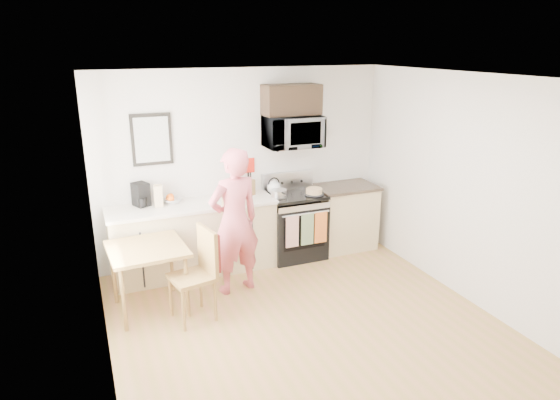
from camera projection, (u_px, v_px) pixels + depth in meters
name	position (u px, v px, depth m)	size (l,w,h in m)	color
floor	(316.00, 336.00, 5.16)	(4.60, 4.60, 0.00)	olive
back_wall	(244.00, 166.00, 6.79)	(4.00, 0.04, 2.60)	white
front_wall	(508.00, 348.00, 2.74)	(4.00, 0.04, 2.60)	white
left_wall	(99.00, 249.00, 4.04)	(0.04, 4.60, 2.60)	white
right_wall	(482.00, 195.00, 5.49)	(0.04, 4.60, 2.60)	white
ceiling	(323.00, 79.00, 4.37)	(4.00, 4.60, 0.04)	white
window	(95.00, 193.00, 4.68)	(0.06, 1.40, 1.50)	silver
cabinet_left	(194.00, 240.00, 6.50)	(2.10, 0.60, 0.90)	tan
countertop_left	(192.00, 205.00, 6.35)	(2.14, 0.64, 0.04)	beige
cabinet_right	(344.00, 218.00, 7.31)	(0.84, 0.60, 0.90)	tan
countertop_right	(345.00, 187.00, 7.16)	(0.88, 0.64, 0.04)	black
range	(295.00, 226.00, 7.00)	(0.76, 0.70, 1.16)	black
microwave	(293.00, 132.00, 6.69)	(0.76, 0.51, 0.42)	silver
upper_cabinet	(291.00, 100.00, 6.60)	(0.76, 0.35, 0.40)	black
wall_art	(152.00, 139.00, 6.20)	(0.50, 0.04, 0.65)	black
wall_trivet	(247.00, 166.00, 6.80)	(0.20, 0.02, 0.20)	red
person	(234.00, 222.00, 5.88)	(0.65, 0.42, 1.77)	#C03440
dining_table	(147.00, 255.00, 5.48)	(0.81, 0.81, 0.76)	brown
chair	(203.00, 261.00, 5.38)	(0.55, 0.51, 1.02)	brown
knife_block	(249.00, 187.00, 6.71)	(0.10, 0.13, 0.21)	brown
utensil_crock	(236.00, 185.00, 6.62)	(0.13, 0.13, 0.38)	red
fruit_bowl	(172.00, 199.00, 6.39)	(0.24, 0.24, 0.11)	silver
milk_carton	(158.00, 196.00, 6.22)	(0.10, 0.10, 0.27)	tan
coffee_maker	(141.00, 195.00, 6.24)	(0.23, 0.27, 0.29)	black
bread_bag	(233.00, 200.00, 6.33)	(0.30, 0.14, 0.11)	tan
cake	(314.00, 192.00, 6.78)	(0.27, 0.27, 0.09)	black
kettle	(274.00, 187.00, 6.79)	(0.18, 0.18, 0.23)	silver
pot	(279.00, 194.00, 6.65)	(0.21, 0.36, 0.11)	silver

